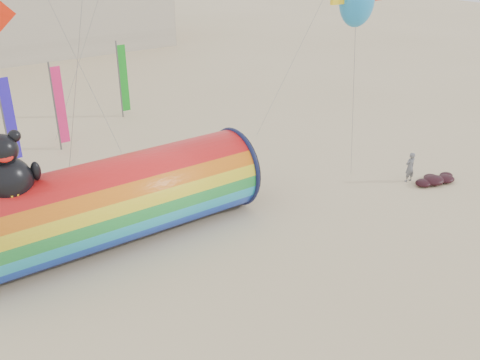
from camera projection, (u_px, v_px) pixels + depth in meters
ground at (251, 249)px, 21.81m from camera, size 160.00×160.00×0.00m
windsock_assembly at (115, 199)px, 21.77m from camera, size 12.23×3.72×5.64m
kite_handler at (410, 167)px, 27.30m from camera, size 0.61×0.43×1.59m
fabric_bundle at (435, 180)px, 27.41m from camera, size 2.62×1.35×0.41m
festival_banners at (68, 100)px, 31.67m from camera, size 9.13×4.49×5.20m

